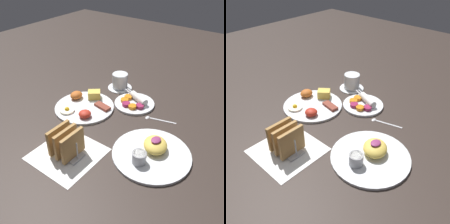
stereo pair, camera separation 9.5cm
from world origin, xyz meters
The scene contains 8 objects.
ground_plane centered at (0.00, 0.00, 0.00)m, with size 3.00×3.00×0.00m, color #332823.
napkin_flat centered at (-0.22, 0.05, 0.00)m, with size 0.22×0.22×0.00m.
plate_breakfast centered at (0.04, 0.20, 0.01)m, with size 0.26×0.26×0.05m.
plate_condiments centered at (0.19, 0.03, 0.01)m, with size 0.18×0.18×0.04m.
plate_foreground centered at (-0.05, -0.19, 0.01)m, with size 0.27×0.27×0.06m.
toast_rack centered at (-0.22, 0.05, 0.05)m, with size 0.10×0.12×0.10m.
coffee_cup centered at (0.28, 0.18, 0.04)m, with size 0.12×0.12×0.08m.
teaspoon centered at (0.14, -0.10, 0.00)m, with size 0.05×0.12×0.01m.
Camera 1 is at (-0.64, -0.45, 0.61)m, focal length 40.00 mm.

